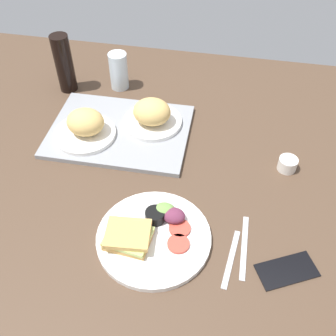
{
  "coord_description": "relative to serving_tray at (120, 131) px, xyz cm",
  "views": [
    {
      "loc": [
        16.81,
        -73.97,
        86.19
      ],
      "look_at": [
        2.0,
        3.0,
        4.0
      ],
      "focal_mm": 42.17,
      "sensor_mm": 36.0,
      "label": 1
    }
  ],
  "objects": [
    {
      "name": "cell_phone",
      "position": [
        53.4,
        -41.16,
        -0.4
      ],
      "size": [
        16.1,
        12.92,
        0.8
      ],
      "primitive_type": "cube",
      "rotation": [
        0.0,
        0.0,
        0.47
      ],
      "color": "black",
      "rests_on": "ground_plane"
    },
    {
      "name": "fork",
      "position": [
        39.87,
        -40.4,
        -0.55
      ],
      "size": [
        3.53,
        17.04,
        0.5
      ],
      "primitive_type": "cube",
      "rotation": [
        0.0,
        0.0,
        1.44
      ],
      "color": "#B7B7BC",
      "rests_on": "ground_plane"
    },
    {
      "name": "bread_plate_near",
      "position": [
        -9.48,
        -4.84,
        4.57
      ],
      "size": [
        19.76,
        19.76,
        9.52
      ],
      "color": "white",
      "rests_on": "serving_tray"
    },
    {
      "name": "drinking_glass",
      "position": [
        -6.98,
        25.4,
        6.05
      ],
      "size": [
        6.67,
        6.67,
        13.69
      ],
      "primitive_type": "cylinder",
      "color": "silver",
      "rests_on": "ground_plane"
    },
    {
      "name": "soda_bottle",
      "position": [
        -25.36,
        20.6,
        9.82
      ],
      "size": [
        6.4,
        6.4,
        21.24
      ],
      "primitive_type": "cylinder",
      "color": "black",
      "rests_on": "ground_plane"
    },
    {
      "name": "bread_plate_far",
      "position": [
        10.09,
        4.35,
        4.78
      ],
      "size": [
        19.35,
        19.35,
        9.75
      ],
      "color": "white",
      "rests_on": "serving_tray"
    },
    {
      "name": "knife",
      "position": [
        42.87,
        -36.4,
        -0.55
      ],
      "size": [
        1.45,
        19.0,
        0.5
      ],
      "primitive_type": "cube",
      "rotation": [
        0.0,
        0.0,
        1.57
      ],
      "color": "#B7B7BC",
      "rests_on": "ground_plane"
    },
    {
      "name": "plate_with_salad",
      "position": [
        19.21,
        -37.99,
        0.87
      ],
      "size": [
        29.43,
        29.43,
        5.4
      ],
      "color": "white",
      "rests_on": "ground_plane"
    },
    {
      "name": "ground_plane",
      "position": [
        17.38,
        -19.51,
        -2.3
      ],
      "size": [
        190.0,
        150.0,
        3.0
      ],
      "primitive_type": "cube",
      "color": "#4C3828"
    },
    {
      "name": "serving_tray",
      "position": [
        0.0,
        0.0,
        0.0
      ],
      "size": [
        45.36,
        33.49,
        1.6
      ],
      "primitive_type": "cube",
      "rotation": [
        0.0,
        0.0,
        0.01
      ],
      "color": "gray",
      "rests_on": "ground_plane"
    },
    {
      "name": "espresso_cup",
      "position": [
        53.73,
        -6.33,
        1.2
      ],
      "size": [
        5.6,
        5.6,
        4.0
      ],
      "primitive_type": "cylinder",
      "color": "silver",
      "rests_on": "ground_plane"
    }
  ]
}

